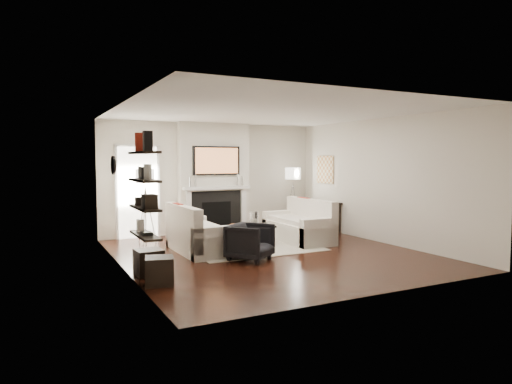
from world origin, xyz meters
name	(u,v)px	position (x,y,z in m)	size (l,w,h in m)	color
room_envelope	(270,183)	(0.00, 0.00, 1.35)	(6.00, 6.00, 6.00)	black
chimney_breast	(214,178)	(0.00, 2.88, 1.35)	(1.80, 0.25, 2.70)	silver
fireplace_surround	(216,212)	(0.00, 2.74, 0.52)	(1.30, 0.02, 1.04)	black
firebox	(217,215)	(0.00, 2.73, 0.45)	(0.75, 0.02, 0.65)	black
mantel_pilaster_l	(189,213)	(-0.72, 2.71, 0.55)	(0.12, 0.08, 1.10)	white
mantel_pilaster_r	(244,210)	(0.72, 2.71, 0.55)	(0.12, 0.08, 1.10)	white
mantel_shelf	(217,188)	(0.00, 2.69, 1.12)	(1.70, 0.18, 0.07)	white
tv_body	(217,161)	(0.00, 2.71, 1.78)	(1.20, 0.06, 0.70)	black
tv_screen	(217,161)	(0.00, 2.68, 1.78)	(1.10, 0.01, 0.62)	#BF723F
candlestick_l_tall	(195,181)	(-0.55, 2.70, 1.30)	(0.04, 0.04, 0.30)	silver
candlestick_l_short	(190,182)	(-0.68, 2.70, 1.27)	(0.04, 0.04, 0.24)	silver
candlestick_r_tall	(237,180)	(0.55, 2.70, 1.30)	(0.04, 0.04, 0.30)	silver
candlestick_r_short	(242,181)	(0.68, 2.70, 1.27)	(0.04, 0.04, 0.24)	silver
hallway_panel	(138,192)	(-1.85, 2.98, 1.05)	(0.90, 0.02, 2.10)	white
door_trim_l	(116,193)	(-2.33, 2.96, 1.05)	(0.06, 0.06, 2.16)	white
door_trim_r	(159,192)	(-1.37, 2.96, 1.05)	(0.06, 0.06, 2.16)	white
door_trim_top	(137,145)	(-1.85, 2.96, 2.13)	(1.02, 0.06, 0.06)	white
rug	(251,247)	(-0.06, 0.71, 0.01)	(2.60, 2.00, 0.01)	#B7AB96
loveseat_left_base	(199,241)	(-1.14, 0.79, 0.21)	(0.85, 1.80, 0.42)	silver
loveseat_left_back	(183,226)	(-1.48, 0.79, 0.53)	(0.18, 1.80, 0.80)	silver
loveseat_left_arm_n	(215,243)	(-1.14, -0.02, 0.30)	(0.85, 0.18, 0.60)	silver
loveseat_left_arm_s	(186,231)	(-1.14, 1.60, 0.30)	(0.85, 0.18, 0.60)	silver
loveseat_left_cushion	(202,228)	(-1.09, 0.79, 0.47)	(0.63, 1.44, 0.10)	silver
pillow_left_orange	(178,214)	(-1.48, 1.09, 0.73)	(0.10, 0.42, 0.42)	maroon
pillow_left_charcoal	(188,218)	(-1.48, 0.49, 0.72)	(0.10, 0.40, 0.40)	black
loveseat_right_base	(298,232)	(1.20, 0.91, 0.21)	(0.85, 1.80, 0.42)	silver
loveseat_right_back	(311,217)	(1.53, 0.91, 0.53)	(0.18, 1.80, 0.80)	silver
loveseat_right_arm_n	(319,233)	(1.20, 0.10, 0.30)	(0.85, 0.18, 0.60)	silver
loveseat_right_arm_s	(280,223)	(1.20, 1.72, 0.30)	(0.85, 0.18, 0.60)	silver
loveseat_right_cushion	(296,220)	(1.15, 0.91, 0.47)	(0.63, 1.44, 0.10)	silver
pillow_right_orange	(304,206)	(1.53, 1.21, 0.73)	(0.10, 0.42, 0.42)	maroon
pillow_right_charcoal	(319,209)	(1.53, 0.61, 0.72)	(0.10, 0.40, 0.40)	black
coffee_table	(247,227)	(-0.04, 0.93, 0.40)	(1.10, 0.55, 0.04)	black
coffee_leg_nw	(230,240)	(-0.54, 0.71, 0.19)	(0.02, 0.02, 0.38)	silver
coffee_leg_ne	(273,236)	(0.46, 0.71, 0.19)	(0.02, 0.02, 0.38)	silver
coffee_leg_sw	(221,237)	(-0.54, 1.15, 0.19)	(0.02, 0.02, 0.38)	silver
coffee_leg_se	(264,233)	(0.46, 1.15, 0.19)	(0.02, 0.02, 0.38)	silver
hurricane_glass	(254,219)	(0.11, 0.93, 0.56)	(0.18, 0.18, 0.31)	white
hurricane_candle	(254,222)	(0.11, 0.93, 0.49)	(0.09, 0.09, 0.13)	white
copper_bowl	(236,225)	(-0.29, 0.93, 0.45)	(0.29, 0.29, 0.05)	#C25220
armchair	(250,240)	(-0.58, -0.32, 0.36)	(0.70, 0.65, 0.72)	black
lamp_left_post	(146,215)	(-1.85, 2.24, 0.60)	(0.02, 0.02, 1.20)	silver
lamp_left_shade	(145,176)	(-1.85, 2.24, 1.45)	(0.40, 0.40, 0.30)	white
lamp_left_leg_a	(151,215)	(-1.74, 2.24, 0.60)	(0.02, 0.02, 1.25)	silver
lamp_left_leg_b	(142,215)	(-1.91, 2.34, 0.60)	(0.02, 0.02, 1.25)	silver
lamp_left_leg_c	(144,216)	(-1.91, 2.15, 0.60)	(0.02, 0.02, 1.25)	silver
lamp_right_post	(293,206)	(2.05, 2.52, 0.60)	(0.02, 0.02, 1.20)	silver
lamp_right_shade	(293,173)	(2.05, 2.52, 1.45)	(0.40, 0.40, 0.30)	white
lamp_right_leg_a	(296,206)	(2.16, 2.52, 0.60)	(0.02, 0.02, 1.25)	silver
lamp_right_leg_b	(289,206)	(2.00, 2.62, 0.60)	(0.02, 0.02, 1.25)	silver
lamp_right_leg_c	(293,206)	(1.99, 2.43, 0.60)	(0.02, 0.02, 1.25)	silver
console_top	(322,202)	(2.57, 1.93, 0.73)	(0.35, 1.20, 0.04)	black
console_leg_n	(335,219)	(2.57, 1.38, 0.35)	(0.30, 0.04, 0.71)	black
console_leg_s	(310,214)	(2.57, 2.48, 0.35)	(0.30, 0.04, 0.71)	black
wall_art	(325,170)	(2.73, 2.05, 1.55)	(0.03, 0.70, 0.70)	tan
shelf_bottom	(145,235)	(-2.62, -1.00, 0.70)	(0.25, 1.00, 0.04)	black
shelf_lower	(145,208)	(-2.62, -1.00, 1.10)	(0.25, 1.00, 0.04)	black
shelf_upper	(144,180)	(-2.62, -1.00, 1.50)	(0.25, 1.00, 0.04)	black
shelf_top	(144,153)	(-2.62, -1.00, 1.90)	(0.25, 1.00, 0.04)	black
decor_magfile_a	(148,141)	(-2.62, -1.24, 2.06)	(0.12, 0.10, 0.28)	black
decor_magfile_b	(140,142)	(-2.62, -0.74, 2.06)	(0.12, 0.10, 0.28)	maroon
decor_frame_a	(148,172)	(-2.62, -1.21, 1.63)	(0.04, 0.30, 0.22)	white
decor_frame_b	(141,173)	(-2.62, -0.79, 1.61)	(0.04, 0.22, 0.18)	black
decor_wine_rack	(149,202)	(-2.62, -1.28, 1.22)	(0.18, 0.25, 0.20)	black
decor_box_small	(141,201)	(-2.62, -0.73, 1.18)	(0.15, 0.12, 0.12)	black
decor_books	(147,233)	(-2.62, -1.09, 0.74)	(0.14, 0.20, 0.05)	black
decor_box_tall	(140,225)	(-2.62, -0.69, 0.81)	(0.10, 0.10, 0.18)	white
clock_rim	(113,165)	(-2.73, 0.90, 1.70)	(0.34, 0.34, 0.04)	black
clock_face	(115,165)	(-2.71, 0.90, 1.70)	(0.29, 0.29, 0.01)	white
ottoman_near	(149,262)	(-2.47, -0.56, 0.20)	(0.40, 0.40, 0.40)	black
ottoman_far	(159,271)	(-2.47, -1.18, 0.20)	(0.40, 0.40, 0.40)	black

